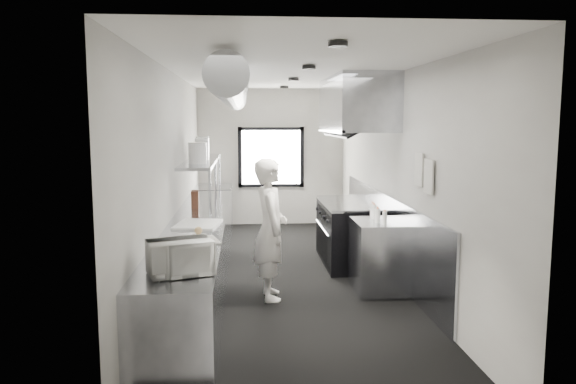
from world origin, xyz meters
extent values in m
cube|color=black|center=(0.00, 0.00, 0.00)|extent=(3.00, 8.00, 0.01)
cube|color=white|center=(0.00, 0.00, 2.80)|extent=(3.00, 8.00, 0.01)
cube|color=#BBB9B1|center=(0.00, 4.00, 1.40)|extent=(3.00, 0.02, 2.80)
cube|color=#BBB9B1|center=(0.00, -4.00, 1.40)|extent=(3.00, 0.02, 2.80)
cube|color=#BBB9B1|center=(-1.50, 0.00, 1.40)|extent=(0.02, 8.00, 2.80)
cube|color=#BBB9B1|center=(1.50, 0.00, 1.40)|extent=(0.02, 8.00, 2.80)
cube|color=#999DA7|center=(1.48, 0.30, 0.55)|extent=(0.03, 5.50, 1.10)
cylinder|color=#92959A|center=(-0.70, 0.40, 2.55)|extent=(0.40, 6.40, 0.40)
cube|color=silver|center=(0.00, 3.96, 1.40)|extent=(1.20, 0.03, 1.10)
cube|color=black|center=(0.00, 3.98, 1.98)|extent=(1.36, 0.03, 0.08)
cube|color=black|center=(0.00, 3.98, 0.82)|extent=(1.36, 0.03, 0.08)
cube|color=black|center=(-0.64, 3.98, 1.40)|extent=(0.08, 0.03, 1.25)
cube|color=black|center=(0.64, 3.98, 1.40)|extent=(0.08, 0.03, 1.25)
cube|color=#999DA7|center=(1.10, 0.70, 2.40)|extent=(0.80, 2.20, 0.80)
cube|color=#999DA7|center=(0.72, 0.70, 2.01)|extent=(0.05, 2.20, 0.05)
cube|color=black|center=(1.02, 0.70, 2.06)|extent=(0.50, 2.10, 0.28)
cube|color=#999DA7|center=(-1.15, -0.50, 0.45)|extent=(0.70, 6.00, 0.90)
cube|color=#999DA7|center=(-1.20, 1.00, 1.55)|extent=(0.45, 3.00, 0.04)
cylinder|color=#999DA7|center=(-1.00, -0.40, 1.22)|extent=(0.04, 0.04, 0.66)
cylinder|color=#999DA7|center=(-1.00, 1.00, 1.22)|extent=(0.04, 0.04, 0.66)
cylinder|color=#999DA7|center=(-1.00, 2.40, 1.22)|extent=(0.04, 0.04, 0.66)
cube|color=black|center=(1.05, 0.70, 0.45)|extent=(0.85, 1.60, 0.90)
cube|color=#999DA7|center=(1.05, 0.70, 0.92)|extent=(0.85, 1.60, 0.04)
cube|color=#999DA7|center=(0.64, 0.70, 0.45)|extent=(0.03, 1.55, 0.80)
cylinder|color=#999DA7|center=(0.61, 0.70, 0.55)|extent=(0.03, 1.30, 0.03)
cube|color=#999DA7|center=(1.15, -0.70, 0.45)|extent=(0.65, 0.80, 0.90)
cube|color=#999DA7|center=(-1.15, 3.20, 0.45)|extent=(0.70, 1.20, 0.90)
cube|color=beige|center=(1.47, -1.20, 1.60)|extent=(0.02, 0.28, 0.38)
cube|color=beige|center=(1.47, -1.55, 1.55)|extent=(0.02, 0.28, 0.38)
imported|color=white|center=(-0.25, -0.89, 0.86)|extent=(0.46, 0.66, 1.71)
imported|color=silver|center=(-1.09, -2.97, 1.04)|extent=(0.57, 0.50, 0.29)
cylinder|color=#A3AFA1|center=(-1.32, -2.77, 0.95)|extent=(0.15, 0.15, 0.10)
cylinder|color=#A3AFA1|center=(-1.31, -2.67, 0.95)|extent=(0.20, 0.20, 0.11)
cube|color=silver|center=(-1.02, -1.69, 0.91)|extent=(0.46, 0.52, 0.01)
cylinder|color=silver|center=(-1.07, -1.42, 0.91)|extent=(0.18, 0.18, 0.01)
sphere|color=#DEB474|center=(-1.07, -1.42, 0.96)|extent=(0.09, 0.09, 0.09)
cube|color=white|center=(-1.13, -0.78, 0.91)|extent=(0.59, 0.73, 0.02)
cube|color=#592F1F|center=(-1.27, 0.61, 1.02)|extent=(0.11, 0.23, 0.25)
cylinder|color=silver|center=(-1.19, 0.21, 1.72)|extent=(0.33, 0.33, 0.29)
cylinder|color=silver|center=(-1.18, 0.73, 1.71)|extent=(0.23, 0.23, 0.28)
cylinder|color=silver|center=(-1.21, 1.30, 1.72)|extent=(0.26, 0.26, 0.31)
cylinder|color=silver|center=(-1.23, 1.64, 1.73)|extent=(0.26, 0.26, 0.33)
cylinder|color=white|center=(1.14, -0.96, 0.98)|extent=(0.06, 0.06, 0.17)
cylinder|color=white|center=(1.08, -0.82, 0.99)|extent=(0.07, 0.07, 0.18)
cylinder|color=white|center=(1.11, -0.73, 0.98)|extent=(0.06, 0.06, 0.17)
cylinder|color=white|center=(1.11, -0.54, 0.99)|extent=(0.08, 0.08, 0.19)
cylinder|color=white|center=(1.13, -0.36, 0.99)|extent=(0.08, 0.08, 0.18)
camera|label=1|loc=(-0.56, -7.52, 2.17)|focal=34.82mm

